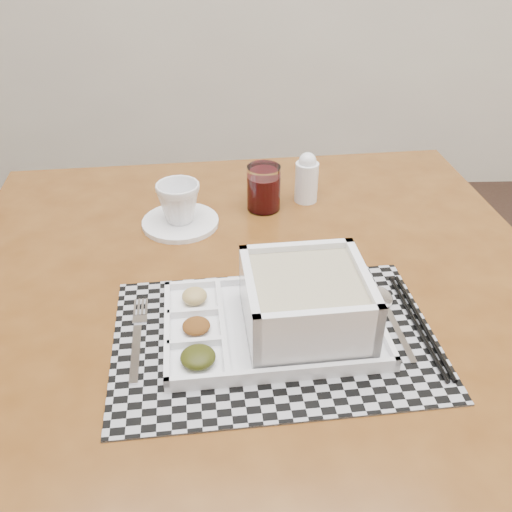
# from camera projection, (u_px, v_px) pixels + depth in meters

# --- Properties ---
(dining_table) EXTENTS (1.12, 1.12, 0.77)m
(dining_table) POSITION_uv_depth(u_px,v_px,m) (258.00, 323.00, 0.99)
(dining_table) COLOR #542D0F
(dining_table) RESTS_ON ground
(placemat) EXTENTS (0.50, 0.36, 0.00)m
(placemat) POSITION_uv_depth(u_px,v_px,m) (275.00, 337.00, 0.84)
(placemat) COLOR #97979E
(placemat) RESTS_ON dining_table
(serving_tray) EXTENTS (0.34, 0.25, 0.10)m
(serving_tray) POSITION_uv_depth(u_px,v_px,m) (295.00, 310.00, 0.83)
(serving_tray) COLOR white
(serving_tray) RESTS_ON placemat
(fork) EXTENTS (0.03, 0.19, 0.00)m
(fork) POSITION_uv_depth(u_px,v_px,m) (139.00, 336.00, 0.84)
(fork) COLOR silver
(fork) RESTS_ON placemat
(spoon) EXTENTS (0.04, 0.18, 0.01)m
(spoon) POSITION_uv_depth(u_px,v_px,m) (384.00, 302.00, 0.91)
(spoon) COLOR silver
(spoon) RESTS_ON placemat
(chopsticks) EXTENTS (0.04, 0.24, 0.01)m
(chopsticks) POSITION_uv_depth(u_px,v_px,m) (419.00, 324.00, 0.86)
(chopsticks) COLOR black
(chopsticks) RESTS_ON placemat
(saucer) EXTENTS (0.15, 0.15, 0.01)m
(saucer) POSITION_uv_depth(u_px,v_px,m) (180.00, 222.00, 1.12)
(saucer) COLOR white
(saucer) RESTS_ON dining_table
(cup) EXTENTS (0.10, 0.10, 0.08)m
(cup) POSITION_uv_depth(u_px,v_px,m) (179.00, 202.00, 1.09)
(cup) COLOR white
(cup) RESTS_ON saucer
(juice_glass) EXTENTS (0.07, 0.07, 0.09)m
(juice_glass) POSITION_uv_depth(u_px,v_px,m) (264.00, 190.00, 1.15)
(juice_glass) COLOR white
(juice_glass) RESTS_ON dining_table
(creamer_bottle) EXTENTS (0.05, 0.05, 0.11)m
(creamer_bottle) POSITION_uv_depth(u_px,v_px,m) (307.00, 178.00, 1.18)
(creamer_bottle) COLOR white
(creamer_bottle) RESTS_ON dining_table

